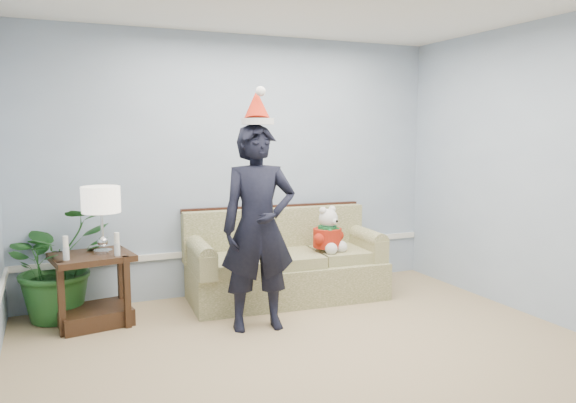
% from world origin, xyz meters
% --- Properties ---
extents(room_shell, '(4.54, 5.04, 2.74)m').
position_xyz_m(room_shell, '(0.00, 0.00, 1.35)').
color(room_shell, tan).
rests_on(room_shell, ground).
extents(wainscot_trim, '(4.49, 4.99, 0.06)m').
position_xyz_m(wainscot_trim, '(-1.18, 1.18, 0.45)').
color(wainscot_trim, white).
rests_on(wainscot_trim, room_shell).
extents(sofa, '(2.02, 0.97, 0.92)m').
position_xyz_m(sofa, '(0.35, 2.09, 0.33)').
color(sofa, '#606630').
rests_on(sofa, room_shell).
extents(side_table, '(0.74, 0.65, 0.64)m').
position_xyz_m(side_table, '(-1.53, 1.99, 0.25)').
color(side_table, '#392514').
rests_on(side_table, room_shell).
extents(table_lamp, '(0.33, 0.33, 0.59)m').
position_xyz_m(table_lamp, '(-1.43, 1.99, 1.09)').
color(table_lamp, silver).
rests_on(table_lamp, side_table).
extents(candle_pair, '(0.46, 0.05, 0.20)m').
position_xyz_m(candle_pair, '(-1.53, 1.83, 0.73)').
color(candle_pair, silver).
rests_on(candle_pair, side_table).
extents(houseplant, '(1.22, 1.17, 1.04)m').
position_xyz_m(houseplant, '(-1.81, 2.27, 0.52)').
color(houseplant, '#235B24').
rests_on(houseplant, room_shell).
extents(man, '(0.70, 0.51, 1.77)m').
position_xyz_m(man, '(-0.21, 1.33, 0.89)').
color(man, black).
rests_on(man, room_shell).
extents(santa_hat, '(0.34, 0.37, 0.32)m').
position_xyz_m(santa_hat, '(-0.21, 1.35, 1.90)').
color(santa_hat, silver).
rests_on(santa_hat, man).
extents(teddy_bear, '(0.37, 0.37, 0.48)m').
position_xyz_m(teddy_bear, '(0.76, 1.90, 0.65)').
color(teddy_bear, silver).
rests_on(teddy_bear, sofa).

